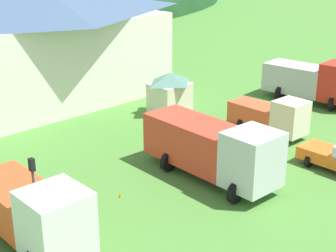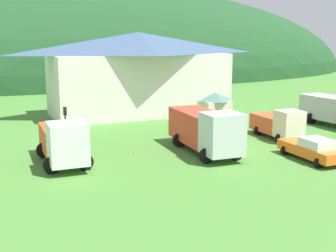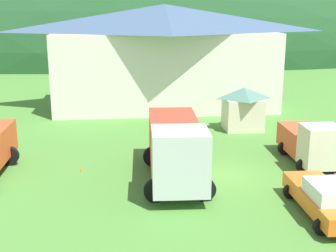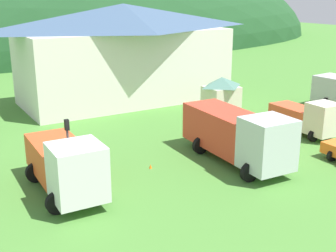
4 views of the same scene
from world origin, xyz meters
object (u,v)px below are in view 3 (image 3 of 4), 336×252
tow_truck_silver (176,147)px  traffic_cone_near_pickup (82,171)px  light_truck_cream (310,143)px  service_pickup_orange (325,198)px  depot_building (164,55)px  play_shed_cream (243,108)px

tow_truck_silver → traffic_cone_near_pickup: size_ratio=16.77×
tow_truck_silver → light_truck_cream: bearing=104.7°
service_pickup_orange → traffic_cone_near_pickup: 12.75m
tow_truck_silver → light_truck_cream: (7.91, 1.68, -0.53)m
service_pickup_orange → tow_truck_silver: bearing=-128.3°
light_truck_cream → service_pickup_orange: light_truck_cream is taller
depot_building → light_truck_cream: size_ratio=3.71×
light_truck_cream → traffic_cone_near_pickup: size_ratio=11.08×
depot_building → light_truck_cream: (6.72, -16.31, -3.33)m
play_shed_cream → traffic_cone_near_pickup: size_ratio=6.34×
light_truck_cream → service_pickup_orange: 6.81m
light_truck_cream → service_pickup_orange: size_ratio=1.04×
depot_building → traffic_cone_near_pickup: (-6.17, -16.15, -4.62)m
tow_truck_silver → depot_building: bearing=178.9°
tow_truck_silver → service_pickup_orange: tow_truck_silver is taller
depot_building → service_pickup_orange: size_ratio=3.84×
play_shed_cream → service_pickup_orange: (-0.24, -14.33, -0.79)m
traffic_cone_near_pickup → service_pickup_orange: bearing=-31.5°
depot_building → light_truck_cream: 17.96m
traffic_cone_near_pickup → depot_building: bearing=69.1°
play_shed_cream → traffic_cone_near_pickup: (-11.09, -7.69, -1.61)m
depot_building → play_shed_cream: 10.24m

